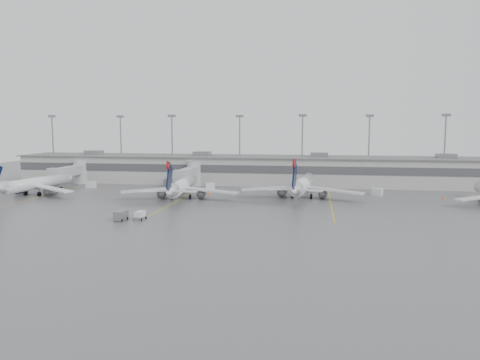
# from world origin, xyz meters

# --- Properties ---
(ground) EXTENTS (260.00, 260.00, 0.00)m
(ground) POSITION_xyz_m (0.00, 0.00, 0.00)
(ground) COLOR #57575A
(ground) RESTS_ON ground
(terminal) EXTENTS (152.00, 17.00, 9.45)m
(terminal) POSITION_xyz_m (-0.01, 57.98, 4.17)
(terminal) COLOR #A8A8A3
(terminal) RESTS_ON ground
(light_masts) EXTENTS (142.40, 8.00, 20.60)m
(light_masts) POSITION_xyz_m (0.00, 63.75, 12.03)
(light_masts) COLOR gray
(light_masts) RESTS_ON ground
(jet_bridge_left) EXTENTS (4.00, 17.20, 7.00)m
(jet_bridge_left) POSITION_xyz_m (-55.50, 45.72, 3.87)
(jet_bridge_left) COLOR #9C9FA1
(jet_bridge_left) RESTS_ON ground
(jet_bridge_right) EXTENTS (4.00, 17.20, 7.00)m
(jet_bridge_right) POSITION_xyz_m (-20.50, 45.72, 3.87)
(jet_bridge_right) COLOR #9C9FA1
(jet_bridge_right) RESTS_ON ground
(stand_markings) EXTENTS (105.25, 40.00, 0.01)m
(stand_markings) POSITION_xyz_m (-0.00, 24.00, 0.01)
(stand_markings) COLOR gold
(stand_markings) RESTS_ON ground
(jet_far_left) EXTENTS (26.43, 29.83, 9.69)m
(jet_far_left) POSITION_xyz_m (-54.94, 25.23, 3.01)
(jet_far_left) COLOR silver
(jet_far_left) RESTS_ON ground
(jet_mid_left) EXTENTS (27.76, 31.23, 10.11)m
(jet_mid_left) POSITION_xyz_m (-17.28, 25.95, 3.14)
(jet_mid_left) COLOR silver
(jet_mid_left) RESTS_ON ground
(jet_mid_right) EXTENTS (28.90, 32.53, 10.53)m
(jet_mid_right) POSITION_xyz_m (10.91, 31.60, 3.27)
(jet_mid_right) COLOR silver
(jet_mid_right) RESTS_ON ground
(baggage_tug) EXTENTS (1.89, 2.67, 1.61)m
(baggage_tug) POSITION_xyz_m (-17.90, 0.87, 0.63)
(baggage_tug) COLOR silver
(baggage_tug) RESTS_ON ground
(baggage_cart) EXTENTS (1.91, 2.95, 1.79)m
(baggage_cart) POSITION_xyz_m (-21.10, -0.33, 0.93)
(baggage_cart) COLOR slate
(baggage_cart) RESTS_ON ground
(gse_uld_a) EXTENTS (2.53, 1.75, 1.75)m
(gse_uld_a) POSITION_xyz_m (-47.68, 40.89, 0.87)
(gse_uld_a) COLOR silver
(gse_uld_a) RESTS_ON ground
(gse_uld_b) EXTENTS (3.03, 2.62, 1.81)m
(gse_uld_b) POSITION_xyz_m (-14.27, 42.79, 0.90)
(gse_uld_b) COLOR silver
(gse_uld_b) RESTS_ON ground
(gse_uld_c) EXTENTS (2.91, 2.51, 1.74)m
(gse_uld_c) POSITION_xyz_m (29.27, 39.14, 0.87)
(gse_uld_c) COLOR silver
(gse_uld_c) RESTS_ON ground
(gse_loader) EXTENTS (3.14, 3.88, 2.10)m
(gse_loader) POSITION_xyz_m (-27.07, 48.05, 1.05)
(gse_loader) COLOR slate
(gse_loader) RESTS_ON ground
(cone_a) EXTENTS (0.41, 0.41, 0.65)m
(cone_a) POSITION_xyz_m (-44.27, 41.69, 0.32)
(cone_a) COLOR #F35105
(cone_a) RESTS_ON ground
(cone_b) EXTENTS (0.50, 0.50, 0.80)m
(cone_b) POSITION_xyz_m (-12.09, 32.09, 0.40)
(cone_b) COLOR #F35105
(cone_b) RESTS_ON ground
(cone_c) EXTENTS (0.45, 0.45, 0.71)m
(cone_c) POSITION_xyz_m (15.36, 34.48, 0.36)
(cone_c) COLOR #F35105
(cone_c) RESTS_ON ground
(cone_d) EXTENTS (0.44, 0.44, 0.70)m
(cone_d) POSITION_xyz_m (43.83, 35.83, 0.35)
(cone_d) COLOR #F35105
(cone_d) RESTS_ON ground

